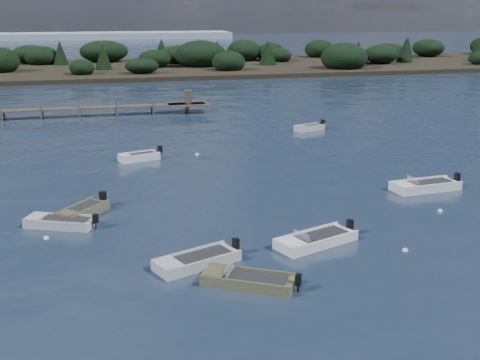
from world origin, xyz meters
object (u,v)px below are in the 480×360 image
object	(u,v)px
dinghy_extra_a	(197,262)
dinghy_near_olive	(248,282)
dinghy_mid_grey	(60,224)
dinghy_mid_white_a	(316,242)
tender_far_white	(139,158)
tender_far_grey_b	(309,129)
dinghy_mid_white_b	(425,187)
dinghy_extra_b	(83,213)

from	to	relation	value
dinghy_extra_a	dinghy_near_olive	size ratio (longest dim) A/B	1.05
dinghy_near_olive	dinghy_mid_grey	bearing A→B (deg)	130.70
dinghy_mid_white_a	dinghy_near_olive	xyz separation A→B (m)	(-4.87, -3.97, -0.01)
dinghy_extra_a	tender_far_white	world-z (taller)	tender_far_white
tender_far_grey_b	dinghy_extra_a	bearing A→B (deg)	-119.38
dinghy_mid_white_a	dinghy_mid_white_b	size ratio (longest dim) A/B	0.95
dinghy_mid_grey	tender_far_white	xyz separation A→B (m)	(5.88, 14.94, 0.03)
dinghy_mid_white_b	tender_far_white	size ratio (longest dim) A/B	1.39
dinghy_mid_white_a	tender_far_white	bearing A→B (deg)	110.19
tender_far_white	dinghy_near_olive	bearing A→B (deg)	-83.35
dinghy_mid_white_b	tender_far_grey_b	bearing A→B (deg)	91.51
dinghy_extra_a	dinghy_mid_grey	xyz separation A→B (m)	(-6.89, 7.46, -0.00)
tender_far_white	dinghy_mid_grey	bearing A→B (deg)	-111.49
tender_far_grey_b	dinghy_mid_white_b	size ratio (longest dim) A/B	0.68
dinghy_mid_white_b	tender_far_white	world-z (taller)	dinghy_mid_white_b
tender_far_grey_b	tender_far_white	world-z (taller)	tender_far_white
dinghy_mid_white_a	dinghy_mid_grey	world-z (taller)	dinghy_mid_white_a
dinghy_extra_a	dinghy_mid_grey	size ratio (longest dim) A/B	1.08
dinghy_extra_b	tender_far_white	bearing A→B (deg)	70.97
dinghy_near_olive	dinghy_mid_white_a	bearing A→B (deg)	39.21
dinghy_extra_b	tender_far_white	size ratio (longest dim) A/B	0.96
dinghy_near_olive	dinghy_extra_a	bearing A→B (deg)	124.63
dinghy_mid_grey	dinghy_extra_b	distance (m)	2.07
dinghy_mid_grey	tender_far_white	distance (m)	16.06
tender_far_grey_b	dinghy_mid_white_b	distance (m)	22.03
dinghy_extra_a	tender_far_white	distance (m)	22.42
dinghy_near_olive	dinghy_extra_b	size ratio (longest dim) A/B	1.22
dinghy_mid_white_a	dinghy_near_olive	distance (m)	6.28
dinghy_mid_grey	tender_far_grey_b	distance (m)	33.77
dinghy_extra_a	tender_far_grey_b	xyz separation A→B (m)	(17.41, 30.92, 0.02)
dinghy_mid_white_a	dinghy_extra_a	xyz separation A→B (m)	(-6.80, -1.18, -0.00)
dinghy_extra_a	dinghy_mid_white_a	bearing A→B (deg)	9.84
dinghy_extra_b	tender_far_grey_b	bearing A→B (deg)	43.51
dinghy_mid_white_b	dinghy_mid_white_a	bearing A→B (deg)	-145.40
dinghy_mid_white_a	tender_far_white	distance (m)	22.61
dinghy_mid_grey	dinghy_extra_b	bearing A→B (deg)	51.49
dinghy_mid_white_a	dinghy_mid_white_b	world-z (taller)	dinghy_mid_white_b
dinghy_extra_a	tender_far_grey_b	distance (m)	35.48
dinghy_mid_grey	dinghy_near_olive	bearing A→B (deg)	-49.30
dinghy_mid_white_a	dinghy_extra_a	size ratio (longest dim) A/B	1.08
tender_far_grey_b	tender_far_white	distance (m)	20.29
dinghy_extra_b	tender_far_grey_b	xyz separation A→B (m)	(23.01, 21.84, -0.00)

